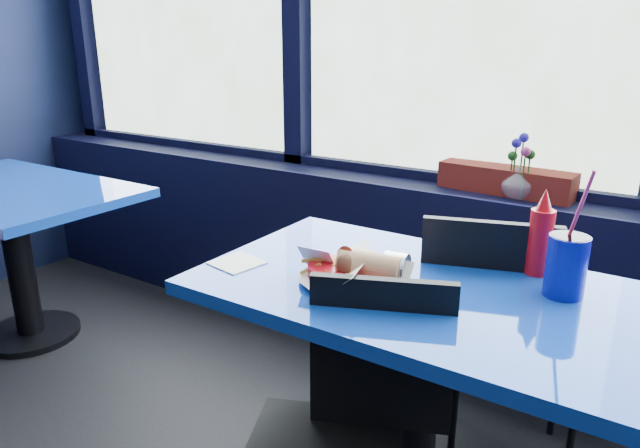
{
  "coord_description": "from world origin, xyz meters",
  "views": [
    {
      "loc": [
        0.82,
        0.69,
        1.36
      ],
      "look_at": [
        -0.01,
        1.98,
        0.87
      ],
      "focal_mm": 32.0,
      "sensor_mm": 36.0,
      "label": 1
    }
  ],
  "objects_px": {
    "far_table": "(13,225)",
    "soda_cup": "(566,265)",
    "chair_near_back": "(503,331)",
    "ketchup_bottle": "(540,237)",
    "food_basket": "(355,273)",
    "flower_vase": "(518,179)",
    "chair_near_front": "(346,420)",
    "planter_box": "(505,180)",
    "near_table": "(420,347)"
  },
  "relations": [
    {
      "from": "far_table",
      "to": "chair_near_back",
      "type": "relative_size",
      "value": 1.35
    },
    {
      "from": "near_table",
      "to": "food_basket",
      "type": "height_order",
      "value": "food_basket"
    },
    {
      "from": "ketchup_bottle",
      "to": "soda_cup",
      "type": "xyz_separation_m",
      "value": [
        0.09,
        -0.11,
        -0.02
      ]
    },
    {
      "from": "chair_near_front",
      "to": "ketchup_bottle",
      "type": "relative_size",
      "value": 3.41
    },
    {
      "from": "flower_vase",
      "to": "soda_cup",
      "type": "relative_size",
      "value": 0.73
    },
    {
      "from": "near_table",
      "to": "far_table",
      "type": "xyz_separation_m",
      "value": [
        -2.0,
        0.0,
        0.0
      ]
    },
    {
      "from": "flower_vase",
      "to": "food_basket",
      "type": "distance_m",
      "value": 0.96
    },
    {
      "from": "flower_vase",
      "to": "soda_cup",
      "type": "xyz_separation_m",
      "value": [
        0.31,
        -0.7,
        -0.04
      ]
    },
    {
      "from": "near_table",
      "to": "chair_near_back",
      "type": "height_order",
      "value": "chair_near_back"
    },
    {
      "from": "food_basket",
      "to": "ketchup_bottle",
      "type": "height_order",
      "value": "ketchup_bottle"
    },
    {
      "from": "near_table",
      "to": "chair_near_back",
      "type": "xyz_separation_m",
      "value": [
        0.14,
        0.33,
        -0.06
      ]
    },
    {
      "from": "far_table",
      "to": "planter_box",
      "type": "distance_m",
      "value": 2.16
    },
    {
      "from": "soda_cup",
      "to": "flower_vase",
      "type": "bearing_deg",
      "value": 113.69
    },
    {
      "from": "planter_box",
      "to": "ketchup_bottle",
      "type": "xyz_separation_m",
      "value": [
        0.28,
        -0.65,
        0.01
      ]
    },
    {
      "from": "planter_box",
      "to": "flower_vase",
      "type": "xyz_separation_m",
      "value": [
        0.06,
        -0.06,
        0.02
      ]
    },
    {
      "from": "planter_box",
      "to": "near_table",
      "type": "bearing_deg",
      "value": -82.01
    },
    {
      "from": "chair_near_front",
      "to": "chair_near_back",
      "type": "bearing_deg",
      "value": 47.91
    },
    {
      "from": "far_table",
      "to": "soda_cup",
      "type": "height_order",
      "value": "soda_cup"
    },
    {
      "from": "food_basket",
      "to": "far_table",
      "type": "bearing_deg",
      "value": -166.38
    },
    {
      "from": "chair_near_back",
      "to": "ketchup_bottle",
      "type": "bearing_deg",
      "value": 121.56
    },
    {
      "from": "near_table",
      "to": "chair_near_back",
      "type": "bearing_deg",
      "value": 67.05
    },
    {
      "from": "planter_box",
      "to": "food_basket",
      "type": "xyz_separation_m",
      "value": [
        -0.1,
        -0.99,
        -0.07
      ]
    },
    {
      "from": "near_table",
      "to": "chair_near_front",
      "type": "xyz_separation_m",
      "value": [
        -0.07,
        -0.28,
        -0.09
      ]
    },
    {
      "from": "ketchup_bottle",
      "to": "soda_cup",
      "type": "bearing_deg",
      "value": -50.66
    },
    {
      "from": "ketchup_bottle",
      "to": "planter_box",
      "type": "bearing_deg",
      "value": 113.23
    },
    {
      "from": "chair_near_front",
      "to": "soda_cup",
      "type": "distance_m",
      "value": 0.67
    },
    {
      "from": "chair_near_back",
      "to": "ketchup_bottle",
      "type": "xyz_separation_m",
      "value": [
        0.09,
        -0.08,
        0.35
      ]
    },
    {
      "from": "chair_near_front",
      "to": "planter_box",
      "type": "height_order",
      "value": "planter_box"
    },
    {
      "from": "far_table",
      "to": "flower_vase",
      "type": "bearing_deg",
      "value": 22.6
    },
    {
      "from": "far_table",
      "to": "soda_cup",
      "type": "bearing_deg",
      "value": 3.41
    },
    {
      "from": "planter_box",
      "to": "ketchup_bottle",
      "type": "relative_size",
      "value": 2.12
    },
    {
      "from": "near_table",
      "to": "far_table",
      "type": "bearing_deg",
      "value": 180.0
    },
    {
      "from": "chair_near_front",
      "to": "ketchup_bottle",
      "type": "height_order",
      "value": "ketchup_bottle"
    },
    {
      "from": "near_table",
      "to": "food_basket",
      "type": "distance_m",
      "value": 0.28
    },
    {
      "from": "chair_near_back",
      "to": "food_basket",
      "type": "bearing_deg",
      "value": 38.18
    },
    {
      "from": "chair_near_front",
      "to": "chair_near_back",
      "type": "relative_size",
      "value": 0.93
    },
    {
      "from": "flower_vase",
      "to": "food_basket",
      "type": "height_order",
      "value": "flower_vase"
    },
    {
      "from": "soda_cup",
      "to": "ketchup_bottle",
      "type": "bearing_deg",
      "value": 129.34
    },
    {
      "from": "ketchup_bottle",
      "to": "soda_cup",
      "type": "relative_size",
      "value": 0.72
    },
    {
      "from": "far_table",
      "to": "ketchup_bottle",
      "type": "xyz_separation_m",
      "value": [
        2.23,
        0.25,
        0.29
      ]
    },
    {
      "from": "chair_near_front",
      "to": "flower_vase",
      "type": "xyz_separation_m",
      "value": [
        0.08,
        1.11,
        0.4
      ]
    },
    {
      "from": "far_table",
      "to": "ketchup_bottle",
      "type": "distance_m",
      "value": 2.26
    },
    {
      "from": "far_table",
      "to": "food_basket",
      "type": "height_order",
      "value": "food_basket"
    },
    {
      "from": "ketchup_bottle",
      "to": "flower_vase",
      "type": "bearing_deg",
      "value": 110.17
    },
    {
      "from": "planter_box",
      "to": "ketchup_bottle",
      "type": "distance_m",
      "value": 0.7
    },
    {
      "from": "chair_near_front",
      "to": "planter_box",
      "type": "xyz_separation_m",
      "value": [
        0.02,
        1.17,
        0.38
      ]
    },
    {
      "from": "far_table",
      "to": "ketchup_bottle",
      "type": "bearing_deg",
      "value": 6.37
    },
    {
      "from": "chair_near_front",
      "to": "food_basket",
      "type": "bearing_deg",
      "value": 91.73
    },
    {
      "from": "far_table",
      "to": "chair_near_back",
      "type": "distance_m",
      "value": 2.16
    },
    {
      "from": "far_table",
      "to": "planter_box",
      "type": "xyz_separation_m",
      "value": [
        1.95,
        0.89,
        0.28
      ]
    }
  ]
}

